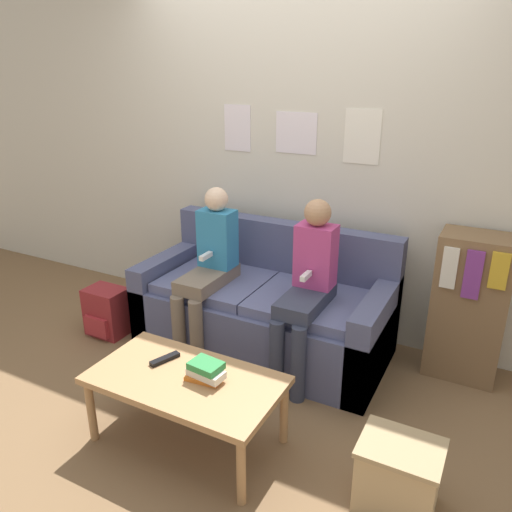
{
  "coord_description": "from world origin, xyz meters",
  "views": [
    {
      "loc": [
        1.4,
        -2.27,
        1.87
      ],
      "look_at": [
        0.0,
        0.38,
        0.73
      ],
      "focal_mm": 35.0,
      "sensor_mm": 36.0,
      "label": 1
    }
  ],
  "objects_px": {
    "storage_box": "(398,475)",
    "backpack": "(107,312)",
    "tv_remote": "(165,359)",
    "person_right": "(307,284)",
    "coffee_table": "(186,384)",
    "person_left": "(208,265)",
    "couch": "(265,309)",
    "bookshelf": "(469,307)"
  },
  "relations": [
    {
      "from": "person_left",
      "to": "bookshelf",
      "type": "xyz_separation_m",
      "value": [
        1.6,
        0.48,
        -0.15
      ]
    },
    {
      "from": "person_left",
      "to": "tv_remote",
      "type": "relative_size",
      "value": 6.53
    },
    {
      "from": "coffee_table",
      "to": "storage_box",
      "type": "distance_m",
      "value": 1.1
    },
    {
      "from": "tv_remote",
      "to": "bookshelf",
      "type": "xyz_separation_m",
      "value": [
        1.38,
        1.27,
        0.07
      ]
    },
    {
      "from": "bookshelf",
      "to": "couch",
      "type": "bearing_deg",
      "value": -166.98
    },
    {
      "from": "person_right",
      "to": "person_left",
      "type": "bearing_deg",
      "value": -179.89
    },
    {
      "from": "tv_remote",
      "to": "couch",
      "type": "bearing_deg",
      "value": 104.22
    },
    {
      "from": "coffee_table",
      "to": "person_left",
      "type": "height_order",
      "value": "person_left"
    },
    {
      "from": "storage_box",
      "to": "backpack",
      "type": "xyz_separation_m",
      "value": [
        -2.27,
        0.58,
        0.01
      ]
    },
    {
      "from": "couch",
      "to": "coffee_table",
      "type": "relative_size",
      "value": 1.73
    },
    {
      "from": "coffee_table",
      "to": "tv_remote",
      "type": "relative_size",
      "value": 5.68
    },
    {
      "from": "coffee_table",
      "to": "person_left",
      "type": "distance_m",
      "value": 1.0
    },
    {
      "from": "backpack",
      "to": "bookshelf",
      "type": "bearing_deg",
      "value": 15.91
    },
    {
      "from": "couch",
      "to": "person_right",
      "type": "relative_size",
      "value": 1.5
    },
    {
      "from": "coffee_table",
      "to": "person_left",
      "type": "bearing_deg",
      "value": 115.32
    },
    {
      "from": "backpack",
      "to": "coffee_table",
      "type": "bearing_deg",
      "value": -29.23
    },
    {
      "from": "couch",
      "to": "bookshelf",
      "type": "relative_size",
      "value": 1.8
    },
    {
      "from": "coffee_table",
      "to": "couch",
      "type": "bearing_deg",
      "value": 94.14
    },
    {
      "from": "coffee_table",
      "to": "person_left",
      "type": "xyz_separation_m",
      "value": [
        -0.41,
        0.87,
        0.28
      ]
    },
    {
      "from": "coffee_table",
      "to": "person_right",
      "type": "distance_m",
      "value": 0.96
    },
    {
      "from": "storage_box",
      "to": "couch",
      "type": "bearing_deg",
      "value": 140.06
    },
    {
      "from": "person_left",
      "to": "person_right",
      "type": "height_order",
      "value": "person_right"
    },
    {
      "from": "couch",
      "to": "backpack",
      "type": "relative_size",
      "value": 4.75
    },
    {
      "from": "tv_remote",
      "to": "backpack",
      "type": "xyz_separation_m",
      "value": [
        -1.01,
        0.59,
        -0.23
      ]
    },
    {
      "from": "couch",
      "to": "bookshelf",
      "type": "distance_m",
      "value": 1.32
    },
    {
      "from": "person_left",
      "to": "couch",
      "type": "bearing_deg",
      "value": 29.49
    },
    {
      "from": "storage_box",
      "to": "backpack",
      "type": "distance_m",
      "value": 2.34
    },
    {
      "from": "couch",
      "to": "person_right",
      "type": "xyz_separation_m",
      "value": [
        0.38,
        -0.19,
        0.34
      ]
    },
    {
      "from": "tv_remote",
      "to": "backpack",
      "type": "relative_size",
      "value": 0.48
    },
    {
      "from": "coffee_table",
      "to": "person_right",
      "type": "relative_size",
      "value": 0.87
    },
    {
      "from": "backpack",
      "to": "couch",
      "type": "bearing_deg",
      "value": 19.11
    },
    {
      "from": "tv_remote",
      "to": "storage_box",
      "type": "bearing_deg",
      "value": 21.21
    },
    {
      "from": "coffee_table",
      "to": "tv_remote",
      "type": "distance_m",
      "value": 0.21
    },
    {
      "from": "tv_remote",
      "to": "storage_box",
      "type": "distance_m",
      "value": 1.28
    },
    {
      "from": "storage_box",
      "to": "backpack",
      "type": "relative_size",
      "value": 1.0
    },
    {
      "from": "couch",
      "to": "tv_remote",
      "type": "bearing_deg",
      "value": -96.3
    },
    {
      "from": "coffee_table",
      "to": "storage_box",
      "type": "bearing_deg",
      "value": 4.72
    },
    {
      "from": "coffee_table",
      "to": "bookshelf",
      "type": "bearing_deg",
      "value": 48.46
    },
    {
      "from": "tv_remote",
      "to": "bookshelf",
      "type": "distance_m",
      "value": 1.88
    },
    {
      "from": "person_right",
      "to": "backpack",
      "type": "bearing_deg",
      "value": -172.41
    },
    {
      "from": "person_left",
      "to": "bookshelf",
      "type": "relative_size",
      "value": 1.2
    },
    {
      "from": "coffee_table",
      "to": "tv_remote",
      "type": "xyz_separation_m",
      "value": [
        -0.18,
        0.07,
        0.05
      ]
    }
  ]
}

